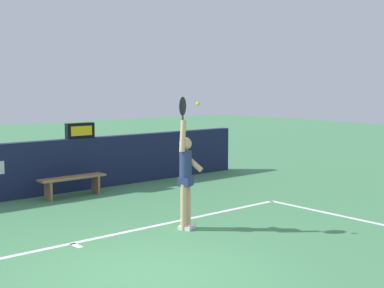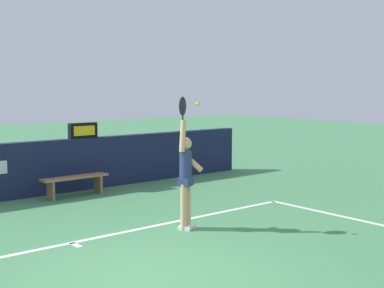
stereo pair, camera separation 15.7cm
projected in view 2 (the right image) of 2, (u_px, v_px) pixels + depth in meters
ground_plane at (141, 277)px, 7.31m from camera, size 60.00×60.00×0.00m
speed_display at (83, 130)px, 13.38m from camera, size 0.75×0.17×0.39m
tennis_player at (186, 175)px, 9.66m from camera, size 0.51×0.47×2.44m
tennis_ball at (198, 104)px, 9.33m from camera, size 0.07×0.07×0.07m
courtside_bench_near at (75, 181)px, 12.63m from camera, size 1.66×0.39×0.49m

